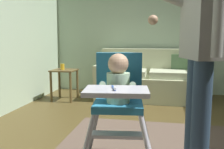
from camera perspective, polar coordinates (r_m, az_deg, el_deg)
name	(u,v)px	position (r m, az deg, el deg)	size (l,w,h in m)	color
wall_far	(160,22)	(4.76, 11.32, 12.16)	(4.92, 0.06, 2.73)	#B2CBAD
couch	(148,79)	(4.28, 8.57, -1.15)	(1.76, 0.86, 0.86)	#BEC299
high_chair	(118,91)	(1.81, 1.37, -3.93)	(0.67, 0.78, 0.92)	silver
adult_standing	(200,50)	(1.91, 20.04, 5.47)	(0.59, 0.50, 1.66)	#324862
side_table	(64,78)	(4.18, -11.24, -0.78)	(0.40, 0.40, 0.52)	brown
sippy_cup	(62,67)	(4.17, -11.71, 1.81)	(0.07, 0.07, 0.10)	gold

